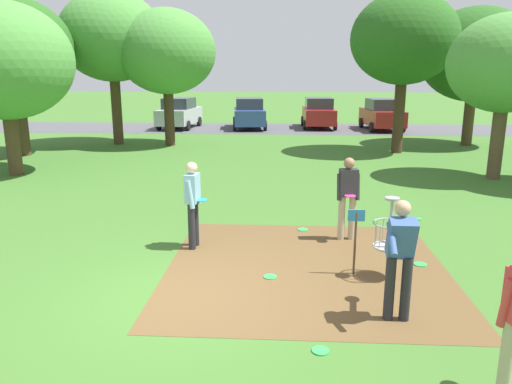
# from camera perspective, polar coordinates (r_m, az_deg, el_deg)

# --- Properties ---
(ground_plane) EXTENTS (160.00, 160.00, 0.00)m
(ground_plane) POSITION_cam_1_polar(r_m,az_deg,el_deg) (7.73, -8.76, -12.15)
(ground_plane) COLOR #3D6B28
(dirt_tee_pad) EXTENTS (4.89, 4.86, 0.01)m
(dirt_tee_pad) POSITION_cam_1_polar(r_m,az_deg,el_deg) (8.77, 5.90, -8.78)
(dirt_tee_pad) COLOR brown
(dirt_tee_pad) RESTS_ON ground
(disc_golf_basket) EXTENTS (0.98, 0.58, 1.39)m
(disc_golf_basket) POSITION_cam_1_polar(r_m,az_deg,el_deg) (8.38, 14.97, -4.82)
(disc_golf_basket) COLOR #9E9EA3
(disc_golf_basket) RESTS_ON ground
(player_foreground_watching) EXTENTS (0.42, 0.49, 1.71)m
(player_foreground_watching) POSITION_cam_1_polar(r_m,az_deg,el_deg) (9.50, -7.39, -0.91)
(player_foreground_watching) COLOR #232328
(player_foreground_watching) RESTS_ON ground
(player_throwing) EXTENTS (0.48, 0.42, 1.71)m
(player_throwing) POSITION_cam_1_polar(r_m,az_deg,el_deg) (10.06, 10.69, -0.21)
(player_throwing) COLOR tan
(player_throwing) RESTS_ON ground
(player_waiting_left) EXTENTS (0.50, 1.10, 1.71)m
(player_waiting_left) POSITION_cam_1_polar(r_m,az_deg,el_deg) (6.94, 16.51, -6.82)
(player_waiting_left) COLOR #232328
(player_waiting_left) RESTS_ON ground
(frisbee_near_basket) EXTENTS (0.23, 0.23, 0.02)m
(frisbee_near_basket) POSITION_cam_1_polar(r_m,az_deg,el_deg) (10.77, 5.50, -4.39)
(frisbee_near_basket) COLOR green
(frisbee_near_basket) RESTS_ON ground
(frisbee_by_tee) EXTENTS (0.22, 0.22, 0.02)m
(frisbee_by_tee) POSITION_cam_1_polar(r_m,az_deg,el_deg) (6.40, 7.54, -17.92)
(frisbee_by_tee) COLOR green
(frisbee_by_tee) RESTS_ON ground
(frisbee_mid_grass) EXTENTS (0.23, 0.23, 0.02)m
(frisbee_mid_grass) POSITION_cam_1_polar(r_m,az_deg,el_deg) (8.35, 1.66, -9.88)
(frisbee_mid_grass) COLOR green
(frisbee_mid_grass) RESTS_ON ground
(frisbee_far_left) EXTENTS (0.20, 0.20, 0.02)m
(frisbee_far_left) POSITION_cam_1_polar(r_m,az_deg,el_deg) (12.11, 18.44, -2.99)
(frisbee_far_left) COLOR green
(frisbee_far_left) RESTS_ON ground
(frisbee_far_right) EXTENTS (0.23, 0.23, 0.02)m
(frisbee_far_right) POSITION_cam_1_polar(r_m,az_deg,el_deg) (9.33, 18.66, -8.02)
(frisbee_far_right) COLOR green
(frisbee_far_right) RESTS_ON ground
(tree_near_left) EXTENTS (4.48, 4.48, 6.18)m
(tree_near_left) POSITION_cam_1_polar(r_m,az_deg,el_deg) (23.34, -10.42, 15.80)
(tree_near_left) COLOR #422D1E
(tree_near_left) RESTS_ON ground
(tree_near_right) EXTENTS (4.40, 4.40, 5.59)m
(tree_near_right) POSITION_cam_1_polar(r_m,az_deg,el_deg) (18.05, -27.46, 13.40)
(tree_near_right) COLOR #4C3823
(tree_near_right) RESTS_ON ground
(tree_mid_left) EXTENTS (4.97, 4.97, 6.25)m
(tree_mid_left) POSITION_cam_1_polar(r_m,az_deg,el_deg) (25.08, 24.25, 14.40)
(tree_mid_left) COLOR #4C3823
(tree_mid_left) RESTS_ON ground
(tree_mid_center) EXTENTS (4.36, 4.36, 6.55)m
(tree_mid_center) POSITION_cam_1_polar(r_m,az_deg,el_deg) (21.69, 16.93, 16.71)
(tree_mid_center) COLOR #422D1E
(tree_mid_center) RESTS_ON ground
(tree_mid_right) EXTENTS (3.55, 3.55, 5.14)m
(tree_mid_right) POSITION_cam_1_polar(r_m,az_deg,el_deg) (17.33, 27.21, 13.14)
(tree_mid_right) COLOR brown
(tree_mid_right) RESTS_ON ground
(tree_far_center) EXTENTS (4.77, 4.77, 6.98)m
(tree_far_center) POSITION_cam_1_polar(r_m,az_deg,el_deg) (24.39, -16.50, 16.96)
(tree_far_center) COLOR #4C3823
(tree_far_center) RESTS_ON ground
(tree_far_right) EXTENTS (4.57, 4.57, 6.28)m
(tree_far_right) POSITION_cam_1_polar(r_m,az_deg,el_deg) (22.32, -26.50, 14.88)
(tree_far_right) COLOR #4C3823
(tree_far_right) RESTS_ON ground
(parking_lot_strip) EXTENTS (36.00, 6.00, 0.01)m
(parking_lot_strip) POSITION_cam_1_polar(r_m,az_deg,el_deg) (30.26, 0.47, 7.45)
(parking_lot_strip) COLOR #4C4C51
(parking_lot_strip) RESTS_ON ground
(parked_car_leftmost) EXTENTS (2.25, 4.34, 1.84)m
(parked_car_leftmost) POSITION_cam_1_polar(r_m,az_deg,el_deg) (30.74, -8.95, 9.11)
(parked_car_leftmost) COLOR #B2B7BC
(parked_car_leftmost) RESTS_ON ground
(parked_car_center_left) EXTENTS (2.31, 4.37, 1.84)m
(parked_car_center_left) POSITION_cam_1_polar(r_m,az_deg,el_deg) (30.19, -0.80, 9.19)
(parked_car_center_left) COLOR #2D4784
(parked_car_center_left) RESTS_ON ground
(parked_car_center_right) EXTENTS (2.05, 4.24, 1.84)m
(parked_car_center_right) POSITION_cam_1_polar(r_m,az_deg,el_deg) (30.75, 7.32, 9.16)
(parked_car_center_right) COLOR maroon
(parked_car_center_right) RESTS_ON ground
(parked_car_rightmost) EXTENTS (2.23, 4.33, 1.84)m
(parked_car_rightmost) POSITION_cam_1_polar(r_m,az_deg,el_deg) (30.31, 14.50, 8.78)
(parked_car_rightmost) COLOR maroon
(parked_car_rightmost) RESTS_ON ground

